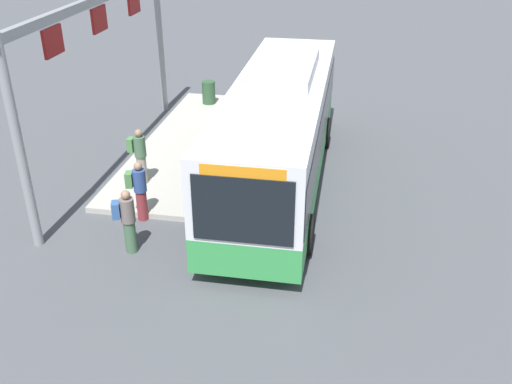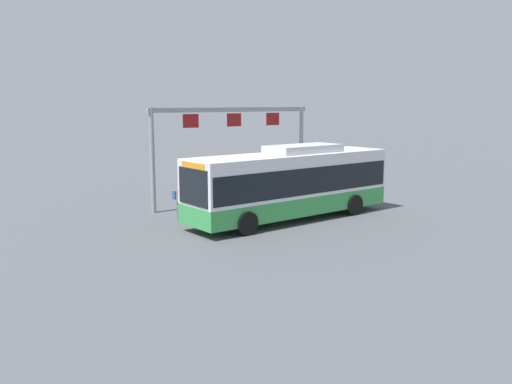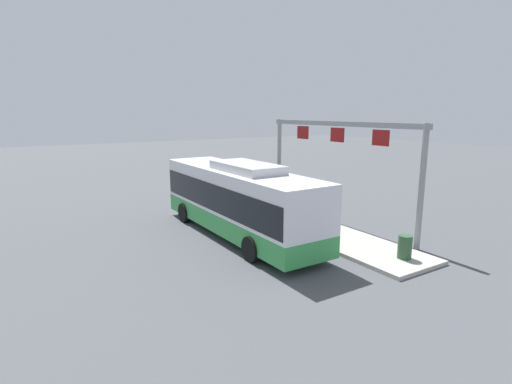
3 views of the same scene
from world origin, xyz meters
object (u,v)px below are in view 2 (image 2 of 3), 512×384
(bus_main, at_px, (291,181))
(person_waiting_near, at_px, (204,197))
(person_boarding, at_px, (179,202))
(trash_bin, at_px, (327,185))
(person_waiting_mid, at_px, (226,189))

(bus_main, bearing_deg, person_waiting_near, -50.62)
(bus_main, xyz_separation_m, person_boarding, (4.24, -2.99, -0.92))
(person_boarding, relative_size, trash_bin, 1.86)
(person_waiting_near, height_order, trash_bin, person_waiting_near)
(person_boarding, xyz_separation_m, trash_bin, (-10.47, -0.73, -0.28))
(person_boarding, distance_m, person_waiting_near, 1.55)
(person_waiting_near, relative_size, trash_bin, 1.86)
(trash_bin, bearing_deg, person_boarding, 3.99)
(person_boarding, relative_size, person_waiting_near, 1.00)
(person_waiting_mid, xyz_separation_m, trash_bin, (-7.19, 0.17, -0.44))
(person_waiting_mid, bearing_deg, trash_bin, 94.48)
(bus_main, distance_m, trash_bin, 7.36)
(bus_main, relative_size, person_boarding, 6.37)
(person_waiting_mid, bearing_deg, person_waiting_near, -64.38)
(person_waiting_near, relative_size, person_waiting_mid, 1.00)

